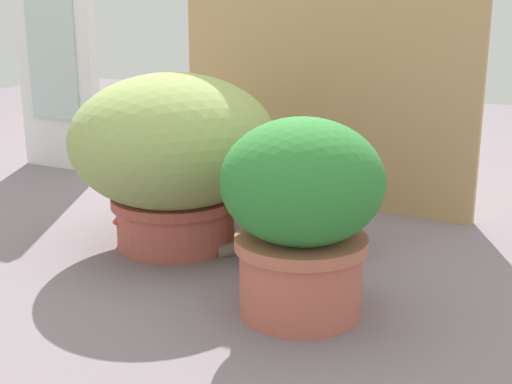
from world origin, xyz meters
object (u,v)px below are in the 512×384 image
object	(u,v)px
mushroom_ornament_red	(133,214)
mushroom_ornament_pink	(194,220)
grass_planter	(174,151)
cat	(310,205)
leafy_planter	(302,210)

from	to	relation	value
mushroom_ornament_red	mushroom_ornament_pink	world-z (taller)	mushroom_ornament_pink
grass_planter	cat	distance (m)	0.36
leafy_planter	cat	xyz separation A→B (m)	(-0.12, 0.32, -0.09)
grass_planter	cat	world-z (taller)	grass_planter
grass_planter	mushroom_ornament_red	bearing A→B (deg)	-136.17
cat	grass_planter	bearing A→B (deg)	-162.53
mushroom_ornament_pink	grass_planter	bearing A→B (deg)	146.18
leafy_planter	cat	size ratio (longest dim) A/B	1.13
leafy_planter	mushroom_ornament_red	xyz separation A→B (m)	(-0.52, 0.15, -0.12)
mushroom_ornament_red	cat	bearing A→B (deg)	23.65
leafy_planter	mushroom_ornament_pink	bearing A→B (deg)	155.76
leafy_planter	mushroom_ornament_pink	size ratio (longest dim) A/B	2.90
leafy_planter	mushroom_ornament_red	size ratio (longest dim) A/B	3.12
mushroom_ornament_red	mushroom_ornament_pink	xyz separation A→B (m)	(0.18, 0.01, 0.01)
mushroom_ornament_red	mushroom_ornament_pink	distance (m)	0.18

